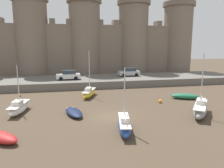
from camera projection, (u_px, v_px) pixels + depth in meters
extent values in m
plane|color=#4C3D2D|center=(110.00, 117.00, 22.27)|extent=(160.00, 160.00, 0.00)
cube|color=#666059|center=(90.00, 81.00, 40.56)|extent=(56.44, 10.00, 1.24)
cube|color=#7A6B5B|center=(85.00, 52.00, 48.60)|extent=(44.44, 2.80, 11.52)
cylinder|color=#7A6B5B|center=(32.00, 41.00, 45.96)|extent=(6.68, 6.68, 16.04)
cylinder|color=#7A6B5B|center=(85.00, 41.00, 48.20)|extent=(6.68, 6.68, 16.04)
cylinder|color=#706254|center=(84.00, 1.00, 46.68)|extent=(7.49, 7.49, 1.00)
cylinder|color=#7A6B5B|center=(133.00, 41.00, 50.44)|extent=(6.68, 6.68, 16.04)
cylinder|color=#706254|center=(134.00, 3.00, 48.92)|extent=(7.49, 7.49, 1.00)
cylinder|color=#7A6B5B|center=(177.00, 41.00, 52.68)|extent=(6.68, 6.68, 16.04)
cylinder|color=#706254|center=(179.00, 5.00, 51.16)|extent=(7.49, 7.49, 1.00)
cube|color=#746557|center=(0.00, 21.00, 44.04)|extent=(1.10, 2.52, 1.10)
cube|color=#746557|center=(52.00, 22.00, 46.10)|extent=(1.10, 2.52, 1.10)
cube|color=#746557|center=(69.00, 22.00, 46.79)|extent=(1.10, 2.52, 1.10)
cube|color=#746557|center=(100.00, 23.00, 48.16)|extent=(1.10, 2.52, 1.10)
cube|color=#746557|center=(115.00, 23.00, 48.85)|extent=(1.10, 2.52, 1.10)
cube|color=#746557|center=(158.00, 24.00, 50.91)|extent=(1.10, 2.52, 1.10)
ellipsoid|color=#234793|center=(124.00, 126.00, 18.54)|extent=(1.95, 4.83, 1.04)
cube|color=silver|center=(124.00, 120.00, 18.45)|extent=(1.69, 4.24, 0.08)
cube|color=silver|center=(125.00, 119.00, 18.06)|extent=(0.92, 1.43, 0.44)
cylinder|color=silver|center=(124.00, 94.00, 18.28)|extent=(0.10, 0.10, 4.38)
cylinder|color=silver|center=(125.00, 116.00, 17.90)|extent=(0.50, 2.10, 0.08)
ellipsoid|color=#1E6B47|center=(185.00, 96.00, 29.60)|extent=(3.82, 2.62, 0.75)
ellipsoid|color=#339266|center=(185.00, 96.00, 29.59)|extent=(3.11, 2.10, 0.41)
cube|color=beige|center=(187.00, 96.00, 29.52)|extent=(0.61, 1.04, 0.06)
cube|color=beige|center=(174.00, 95.00, 29.88)|extent=(0.53, 0.73, 0.08)
cube|color=beige|center=(2.00, 136.00, 16.48)|extent=(0.89, 0.99, 0.06)
ellipsoid|color=silver|center=(19.00, 108.00, 23.59)|extent=(2.05, 4.92, 1.00)
cube|color=silver|center=(19.00, 104.00, 23.51)|extent=(1.76, 4.32, 0.08)
cube|color=silver|center=(17.00, 103.00, 23.11)|extent=(1.04, 1.46, 0.44)
cylinder|color=silver|center=(18.00, 85.00, 23.37)|extent=(0.10, 0.10, 4.16)
cylinder|color=silver|center=(17.00, 101.00, 22.95)|extent=(0.44, 2.13, 0.08)
ellipsoid|color=gray|center=(200.00, 110.00, 22.73)|extent=(4.39, 5.21, 1.19)
cube|color=silver|center=(201.00, 105.00, 22.63)|extent=(3.84, 4.56, 0.08)
cube|color=silver|center=(201.00, 101.00, 22.95)|extent=(1.61, 1.75, 0.44)
cylinder|color=silver|center=(202.00, 80.00, 21.90)|extent=(0.10, 0.10, 5.30)
cylinder|color=silver|center=(201.00, 99.00, 23.03)|extent=(1.58, 2.04, 0.08)
ellipsoid|color=yellow|center=(89.00, 93.00, 30.82)|extent=(2.78, 4.77, 0.97)
cube|color=silver|center=(89.00, 90.00, 30.75)|extent=(2.41, 4.18, 0.08)
cube|color=silver|center=(88.00, 89.00, 30.36)|extent=(1.14, 1.48, 0.44)
cylinder|color=silver|center=(89.00, 71.00, 30.48)|extent=(0.10, 0.10, 5.45)
cylinder|color=silver|center=(88.00, 88.00, 30.20)|extent=(0.88, 1.99, 0.08)
ellipsoid|color=#141E3D|center=(74.00, 112.00, 22.93)|extent=(2.29, 4.09, 0.58)
ellipsoid|color=navy|center=(74.00, 112.00, 22.92)|extent=(1.83, 3.34, 0.32)
cube|color=beige|center=(75.00, 112.00, 22.65)|extent=(1.22, 0.48, 0.06)
cube|color=beige|center=(70.00, 108.00, 24.25)|extent=(0.82, 0.46, 0.08)
sphere|color=orange|center=(160.00, 101.00, 27.66)|extent=(0.46, 0.46, 0.46)
sphere|color=orange|center=(19.00, 95.00, 30.94)|extent=(0.40, 0.40, 0.40)
cube|color=silver|center=(68.00, 76.00, 38.26)|extent=(4.17, 1.87, 0.80)
cube|color=#2D3842|center=(69.00, 72.00, 38.17)|extent=(2.32, 1.59, 0.64)
cylinder|color=black|center=(61.00, 79.00, 37.19)|extent=(0.65, 0.21, 0.64)
cylinder|color=black|center=(61.00, 77.00, 38.81)|extent=(0.65, 0.21, 0.64)
cylinder|color=black|center=(76.00, 78.00, 37.81)|extent=(0.65, 0.21, 0.64)
cylinder|color=black|center=(75.00, 77.00, 39.43)|extent=(0.65, 0.21, 0.64)
cube|color=#B2B5B7|center=(129.00, 73.00, 42.54)|extent=(4.17, 1.87, 0.80)
cube|color=#2D3842|center=(130.00, 69.00, 42.45)|extent=(2.32, 1.59, 0.64)
cylinder|color=black|center=(124.00, 75.00, 41.47)|extent=(0.65, 0.21, 0.64)
cylinder|color=black|center=(121.00, 74.00, 43.09)|extent=(0.65, 0.21, 0.64)
cylinder|color=black|center=(136.00, 75.00, 42.08)|extent=(0.65, 0.21, 0.64)
cylinder|color=black|center=(133.00, 74.00, 43.70)|extent=(0.65, 0.21, 0.64)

